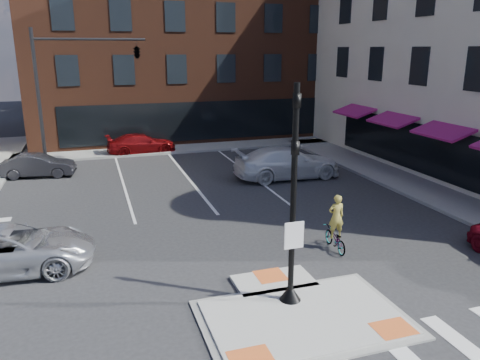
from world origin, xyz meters
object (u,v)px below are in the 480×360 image
object	(u,v)px
bg_car_dark	(38,165)
bg_car_red	(141,144)
bg_car_silver	(280,160)
silver_suv	(8,250)
white_pickup	(287,163)
cyclist	(335,231)

from	to	relation	value
bg_car_dark	bg_car_red	bearing A→B (deg)	-47.07
bg_car_dark	bg_car_silver	size ratio (longest dim) A/B	1.00
bg_car_dark	bg_car_red	size ratio (longest dim) A/B	0.84
bg_car_red	bg_car_silver	bearing A→B (deg)	-139.86
silver_suv	white_pickup	bearing A→B (deg)	-56.00
bg_car_red	white_pickup	bearing A→B (deg)	-145.99
silver_suv	bg_car_silver	size ratio (longest dim) A/B	1.38
bg_car_silver	cyclist	size ratio (longest dim) A/B	1.90
white_pickup	bg_car_dark	world-z (taller)	white_pickup
white_pickup	bg_car_dark	distance (m)	13.81
cyclist	bg_car_red	bearing A→B (deg)	-71.52
bg_car_red	silver_suv	bearing A→B (deg)	155.88
white_pickup	cyclist	size ratio (longest dim) A/B	2.89
bg_car_dark	bg_car_silver	distance (m)	13.59
bg_car_dark	cyclist	world-z (taller)	cyclist
bg_car_silver	bg_car_red	bearing A→B (deg)	-45.52
bg_car_red	cyclist	xyz separation A→B (m)	(4.69, -18.22, 0.02)
silver_suv	bg_car_red	distance (m)	17.57
white_pickup	bg_car_silver	world-z (taller)	white_pickup
white_pickup	silver_suv	bearing A→B (deg)	120.95
silver_suv	bg_car_dark	size ratio (longest dim) A/B	1.38
bg_car_silver	white_pickup	bearing A→B (deg)	82.81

